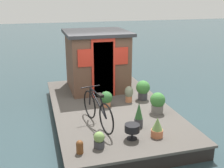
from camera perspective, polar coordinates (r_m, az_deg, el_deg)
ground_plane at (r=8.12m, az=-0.38°, el=-6.91°), size 60.00×60.00×0.00m
houseboat_deck at (r=8.04m, az=-0.39°, el=-5.65°), size 5.53×3.19×0.39m
houseboat_cabin at (r=9.21m, az=-3.12°, el=4.94°), size 1.99×2.02×1.91m
bicycle at (r=6.66m, az=-3.00°, el=-5.28°), size 1.67×0.51×0.87m
potted_plant_lavender at (r=8.15m, az=3.47°, el=-1.99°), size 0.25×0.25×0.48m
potted_plant_ivy at (r=5.81m, az=-2.65°, el=-11.35°), size 0.23×0.23×0.35m
potted_plant_sage at (r=6.64m, az=5.50°, el=-6.42°), size 0.21×0.21×0.61m
potted_plant_rosemary at (r=6.28m, az=9.24°, el=-8.83°), size 0.27×0.27×0.46m
potted_plant_mint at (r=7.81m, az=-1.19°, el=-3.00°), size 0.35×0.35×0.44m
potted_plant_succulent at (r=7.48m, az=9.31°, el=-3.70°), size 0.40×0.40×0.56m
potted_plant_fern at (r=8.36m, az=6.35°, el=-1.04°), size 0.42×0.42×0.58m
charcoal_grill at (r=6.11m, az=4.15°, el=-9.12°), size 0.33×0.33×0.34m
mooring_bollard at (r=5.67m, az=-6.63°, el=-12.58°), size 0.15×0.15×0.28m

